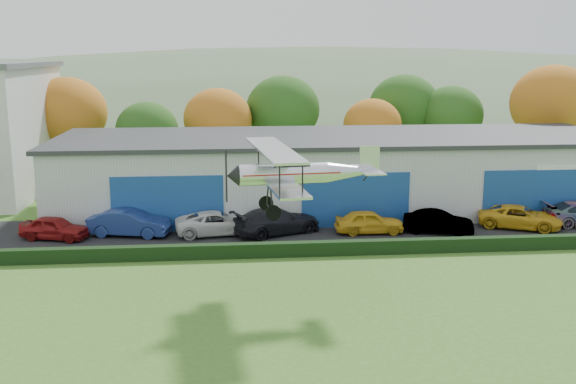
{
  "coord_description": "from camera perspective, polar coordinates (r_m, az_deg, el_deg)",
  "views": [
    {
      "loc": [
        -3.18,
        -18.81,
        11.14
      ],
      "look_at": [
        -0.3,
        12.19,
        4.52
      ],
      "focal_mm": 41.01,
      "sensor_mm": 36.0,
      "label": 1
    }
  ],
  "objects": [
    {
      "name": "car_0",
      "position": [
        42.25,
        -19.59,
        -2.94
      ],
      "size": [
        4.44,
        2.7,
        1.41
      ],
      "primitive_type": "imported",
      "rotation": [
        0.0,
        0.0,
        1.3
      ],
      "color": "maroon",
      "rests_on": "apron"
    },
    {
      "name": "biplane",
      "position": [
        29.94,
        0.77,
        1.82
      ],
      "size": [
        7.2,
        8.26,
        3.08
      ],
      "rotation": [
        0.0,
        0.0,
        0.11
      ],
      "color": "silver"
    },
    {
      "name": "hangar",
      "position": [
        48.25,
        4.54,
        1.83
      ],
      "size": [
        40.6,
        12.6,
        5.3
      ],
      "color": "#B2B7BC",
      "rests_on": "ground"
    },
    {
      "name": "apron",
      "position": [
        41.79,
        3.4,
        -3.45
      ],
      "size": [
        48.0,
        9.0,
        0.05
      ],
      "primitive_type": "cube",
      "color": "black",
      "rests_on": "ground"
    },
    {
      "name": "car_2",
      "position": [
        41.13,
        -6.16,
        -2.68
      ],
      "size": [
        5.44,
        3.08,
        1.43
      ],
      "primitive_type": "imported",
      "rotation": [
        0.0,
        0.0,
        1.71
      ],
      "color": "silver",
      "rests_on": "apron"
    },
    {
      "name": "car_6",
      "position": [
        44.9,
        19.47,
        -2.06
      ],
      "size": [
        5.69,
        4.33,
        1.44
      ],
      "primitive_type": "imported",
      "rotation": [
        0.0,
        0.0,
        1.14
      ],
      "color": "gold",
      "rests_on": "apron"
    },
    {
      "name": "distant_hills",
      "position": [
        160.65,
        -5.68,
        3.28
      ],
      "size": [
        430.0,
        196.0,
        56.0
      ],
      "color": "#4C6642",
      "rests_on": "ground"
    },
    {
      "name": "car_4",
      "position": [
        41.46,
        7.06,
        -2.57
      ],
      "size": [
        4.3,
        1.78,
        1.46
      ],
      "primitive_type": "imported",
      "rotation": [
        0.0,
        0.0,
        1.56
      ],
      "color": "gold",
      "rests_on": "apron"
    },
    {
      "name": "car_5",
      "position": [
        42.17,
        12.9,
        -2.56
      ],
      "size": [
        4.59,
        2.76,
        1.43
      ],
      "primitive_type": "imported",
      "rotation": [
        0.0,
        0.0,
        1.26
      ],
      "color": "gray",
      "rests_on": "apron"
    },
    {
      "name": "car_1",
      "position": [
        41.7,
        -13.6,
        -2.6
      ],
      "size": [
        5.26,
        2.75,
        1.65
      ],
      "primitive_type": "imported",
      "rotation": [
        0.0,
        0.0,
        1.36
      ],
      "color": "navy",
      "rests_on": "apron"
    },
    {
      "name": "tree_belt",
      "position": [
        59.83,
        -1.43,
        6.68
      ],
      "size": [
        75.7,
        13.22,
        10.12
      ],
      "color": "#3D2614",
      "rests_on": "ground"
    },
    {
      "name": "car_3",
      "position": [
        41.02,
        -1.0,
        -2.51
      ],
      "size": [
        6.09,
        4.39,
        1.64
      ],
      "primitive_type": "imported",
      "rotation": [
        0.0,
        0.0,
        1.99
      ],
      "color": "black",
      "rests_on": "apron"
    },
    {
      "name": "hedge",
      "position": [
        37.14,
        4.52,
        -4.85
      ],
      "size": [
        46.0,
        0.6,
        0.8
      ],
      "primitive_type": "cube",
      "color": "black",
      "rests_on": "ground"
    }
  ]
}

